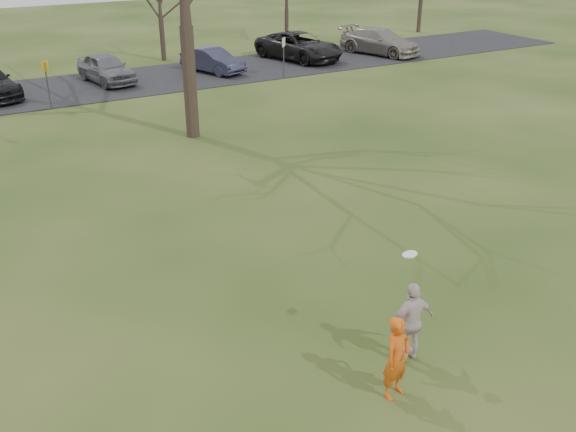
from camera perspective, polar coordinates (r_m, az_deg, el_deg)
The scene contains 10 objects.
ground at distance 12.76m, azimuth 9.16°, elevation -12.84°, with size 120.00×120.00×0.00m, color #1E380F.
parking_strip at distance 34.19m, azimuth -18.04°, elevation 10.83°, with size 62.00×6.50×0.04m, color black.
player_defender at distance 11.57m, azimuth 9.70°, elevation -12.38°, with size 0.59×0.39×1.62m, color #D95611.
car_4 at distance 34.76m, azimuth -15.94°, elevation 12.58°, with size 1.72×4.27×1.45m, color slate.
car_5 at distance 36.04m, azimuth -6.75°, elevation 13.64°, with size 1.37×3.93×1.29m, color #2F3146.
car_6 at distance 39.20m, azimuth 0.99°, elevation 14.94°, with size 2.61×5.65×1.57m, color black.
car_7 at distance 41.30m, azimuth 8.23°, elevation 15.19°, with size 2.14×5.26×1.53m, color gray.
catching_play at distance 12.40m, azimuth 10.99°, elevation -9.22°, with size 0.98×0.52×2.25m.
sign_yellow at distance 30.65m, azimuth -20.78°, elevation 11.64°, with size 0.35×0.35×2.08m.
sign_white at distance 34.56m, azimuth -0.39°, elevation 14.60°, with size 0.35×0.35×2.08m.
Camera 1 is at (-6.63, -7.63, 7.79)m, focal length 39.81 mm.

